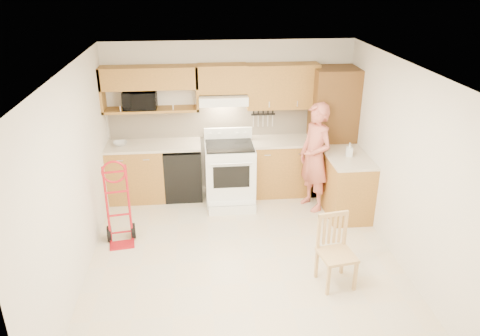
{
  "coord_description": "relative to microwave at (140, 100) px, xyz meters",
  "views": [
    {
      "loc": [
        -0.54,
        -5.04,
        3.54
      ],
      "look_at": [
        0.0,
        0.5,
        1.1
      ],
      "focal_mm": 34.48,
      "sensor_mm": 36.0,
      "label": 1
    }
  ],
  "objects": [
    {
      "name": "floor",
      "position": [
        1.42,
        -2.08,
        -1.64
      ],
      "size": [
        4.0,
        4.5,
        0.02
      ],
      "primitive_type": "cube",
      "color": "beige",
      "rests_on": "ground"
    },
    {
      "name": "ceiling",
      "position": [
        1.42,
        -2.08,
        0.88
      ],
      "size": [
        4.0,
        4.5,
        0.02
      ],
      "primitive_type": "cube",
      "color": "white",
      "rests_on": "ground"
    },
    {
      "name": "wall_back",
      "position": [
        1.42,
        0.17,
        -0.38
      ],
      "size": [
        4.0,
        0.02,
        2.5
      ],
      "primitive_type": "cube",
      "color": "silver",
      "rests_on": "ground"
    },
    {
      "name": "wall_front",
      "position": [
        1.42,
        -4.34,
        -0.38
      ],
      "size": [
        4.0,
        0.02,
        2.5
      ],
      "primitive_type": "cube",
      "color": "silver",
      "rests_on": "ground"
    },
    {
      "name": "wall_left",
      "position": [
        -0.59,
        -2.08,
        -0.38
      ],
      "size": [
        0.02,
        4.5,
        2.5
      ],
      "primitive_type": "cube",
      "color": "silver",
      "rests_on": "ground"
    },
    {
      "name": "wall_right",
      "position": [
        3.43,
        -2.08,
        -0.38
      ],
      "size": [
        0.02,
        4.5,
        2.5
      ],
      "primitive_type": "cube",
      "color": "silver",
      "rests_on": "ground"
    },
    {
      "name": "backsplash",
      "position": [
        1.42,
        0.15,
        -0.43
      ],
      "size": [
        3.92,
        0.03,
        0.55
      ],
      "primitive_type": "cube",
      "color": "beige",
      "rests_on": "wall_back"
    },
    {
      "name": "lower_cab_left",
      "position": [
        -0.13,
        -0.14,
        -1.18
      ],
      "size": [
        0.9,
        0.6,
        0.9
      ],
      "primitive_type": "cube",
      "color": "#B27329",
      "rests_on": "ground"
    },
    {
      "name": "dishwasher",
      "position": [
        0.62,
        -0.14,
        -1.21
      ],
      "size": [
        0.6,
        0.6,
        0.85
      ],
      "primitive_type": "cube",
      "color": "black",
      "rests_on": "ground"
    },
    {
      "name": "lower_cab_right",
      "position": [
        2.25,
        -0.14,
        -1.18
      ],
      "size": [
        1.14,
        0.6,
        0.9
      ],
      "primitive_type": "cube",
      "color": "#B27329",
      "rests_on": "ground"
    },
    {
      "name": "countertop_left",
      "position": [
        0.17,
        -0.13,
        -0.71
      ],
      "size": [
        1.5,
        0.63,
        0.04
      ],
      "primitive_type": "cube",
      "color": "#C0B39C",
      "rests_on": "lower_cab_left"
    },
    {
      "name": "countertop_right",
      "position": [
        2.25,
        -0.13,
        -0.71
      ],
      "size": [
        1.14,
        0.63,
        0.04
      ],
      "primitive_type": "cube",
      "color": "#C0B39C",
      "rests_on": "lower_cab_right"
    },
    {
      "name": "cab_return_right",
      "position": [
        3.12,
        -0.94,
        -1.18
      ],
      "size": [
        0.6,
        1.0,
        0.9
      ],
      "primitive_type": "cube",
      "color": "#B27329",
      "rests_on": "ground"
    },
    {
      "name": "countertop_return",
      "position": [
        3.12,
        -0.94,
        -0.71
      ],
      "size": [
        0.63,
        1.0,
        0.04
      ],
      "primitive_type": "cube",
      "color": "#C0B39C",
      "rests_on": "cab_return_right"
    },
    {
      "name": "pantry_tall",
      "position": [
        3.07,
        -0.14,
        -0.58
      ],
      "size": [
        0.7,
        0.6,
        2.1
      ],
      "primitive_type": "cube",
      "color": "brown",
      "rests_on": "ground"
    },
    {
      "name": "upper_cab_left",
      "position": [
        0.17,
        0.0,
        0.35
      ],
      "size": [
        1.5,
        0.33,
        0.34
      ],
      "primitive_type": "cube",
      "color": "#B27329",
      "rests_on": "wall_back"
    },
    {
      "name": "upper_shelf_mw",
      "position": [
        0.17,
        0.0,
        -0.16
      ],
      "size": [
        1.5,
        0.33,
        0.04
      ],
      "primitive_type": "cube",
      "color": "#B27329",
      "rests_on": "wall_back"
    },
    {
      "name": "upper_cab_center",
      "position": [
        1.3,
        0.0,
        0.31
      ],
      "size": [
        0.76,
        0.33,
        0.44
      ],
      "primitive_type": "cube",
      "color": "#B27329",
      "rests_on": "wall_back"
    },
    {
      "name": "upper_cab_right",
      "position": [
        2.25,
        0.0,
        0.17
      ],
      "size": [
        1.14,
        0.33,
        0.7
      ],
      "primitive_type": "cube",
      "color": "#B27329",
      "rests_on": "wall_back"
    },
    {
      "name": "range_hood",
      "position": [
        1.3,
        -0.06,
        -0.0
      ],
      "size": [
        0.76,
        0.46,
        0.14
      ],
      "primitive_type": "cube",
      "color": "white",
      "rests_on": "wall_back"
    },
    {
      "name": "knife_strip",
      "position": [
        1.97,
        0.12,
        -0.39
      ],
      "size": [
        0.4,
        0.05,
        0.29
      ],
      "primitive_type": null,
      "color": "black",
      "rests_on": "backsplash"
    },
    {
      "name": "microwave",
      "position": [
        0.0,
        0.0,
        0.0
      ],
      "size": [
        0.52,
        0.35,
        0.28
      ],
      "primitive_type": "imported",
      "rotation": [
        0.0,
        0.0,
        -0.01
      ],
      "color": "black",
      "rests_on": "upper_shelf_mw"
    },
    {
      "name": "range",
      "position": [
        1.37,
        -0.43,
        -1.06
      ],
      "size": [
        0.78,
        1.03,
        1.15
      ],
      "primitive_type": null,
      "color": "white",
      "rests_on": "ground"
    },
    {
      "name": "person",
      "position": [
        2.66,
        -0.74,
        -0.78
      ],
      "size": [
        0.62,
        0.73,
        1.71
      ],
      "primitive_type": "imported",
      "rotation": [
        0.0,
        0.0,
        -1.17
      ],
      "color": "#C36152",
      "rests_on": "ground"
    },
    {
      "name": "hand_truck",
      "position": [
        -0.23,
        -1.51,
        -1.07
      ],
      "size": [
        0.49,
        0.46,
        1.12
      ],
      "primitive_type": null,
      "rotation": [
        0.0,
        0.0,
        0.14
      ],
      "color": "#B4141E",
      "rests_on": "ground"
    },
    {
      "name": "dining_chair",
      "position": [
        2.46,
        -2.68,
        -1.19
      ],
      "size": [
        0.46,
        0.49,
        0.89
      ],
      "primitive_type": null,
      "rotation": [
        0.0,
        0.0,
        0.15
      ],
      "color": "tan",
      "rests_on": "ground"
    },
    {
      "name": "soap_bottle",
      "position": [
        3.12,
        -0.93,
        -0.59
      ],
      "size": [
        0.11,
        0.11,
        0.21
      ],
      "primitive_type": "imported",
      "rotation": [
        0.0,
        0.0,
        -0.19
      ],
      "color": "white",
      "rests_on": "countertop_return"
    },
    {
      "name": "bowl",
      "position": [
        -0.35,
        -0.14,
        -0.67
      ],
      "size": [
        0.25,
        0.25,
        0.05
      ],
      "primitive_type": "imported",
      "rotation": [
        0.0,
        0.0,
        0.2
      ],
      "color": "white",
      "rests_on": "countertop_left"
    }
  ]
}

